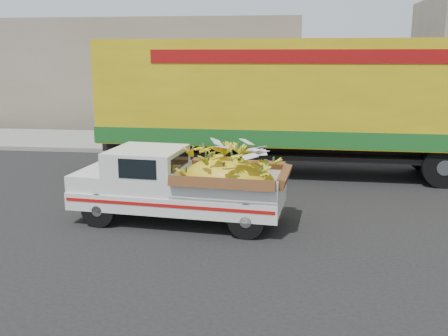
# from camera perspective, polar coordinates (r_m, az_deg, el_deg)

# --- Properties ---
(ground) EXTENTS (100.00, 100.00, 0.00)m
(ground) POSITION_cam_1_polar(r_m,az_deg,el_deg) (10.31, 4.34, -6.42)
(ground) COLOR black
(ground) RESTS_ON ground
(curb) EXTENTS (60.00, 0.25, 0.15)m
(curb) POSITION_cam_1_polar(r_m,az_deg,el_deg) (17.11, 5.52, 1.59)
(curb) COLOR gray
(curb) RESTS_ON ground
(sidewalk) EXTENTS (60.00, 4.00, 0.14)m
(sidewalk) POSITION_cam_1_polar(r_m,az_deg,el_deg) (19.18, 5.71, 2.79)
(sidewalk) COLOR gray
(sidewalk) RESTS_ON ground
(building_left) EXTENTS (18.00, 6.00, 5.00)m
(building_left) POSITION_cam_1_polar(r_m,az_deg,el_deg) (26.19, -11.90, 10.61)
(building_left) COLOR gray
(building_left) RESTS_ON ground
(pickup_truck) EXTENTS (4.43, 1.99, 1.51)m
(pickup_truck) POSITION_cam_1_polar(r_m,az_deg,el_deg) (10.19, -3.44, -1.89)
(pickup_truck) COLOR black
(pickup_truck) RESTS_ON ground
(semi_trailer) EXTENTS (12.02, 2.84, 3.80)m
(semi_trailer) POSITION_cam_1_polar(r_m,az_deg,el_deg) (14.40, 9.77, 7.58)
(semi_trailer) COLOR black
(semi_trailer) RESTS_ON ground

